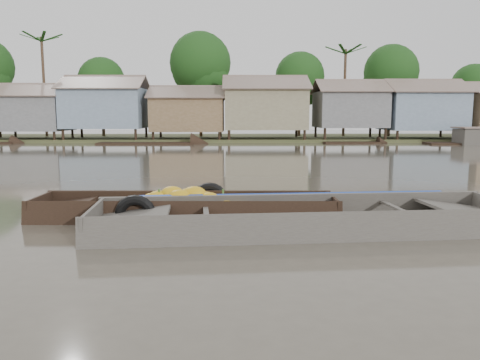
{
  "coord_description": "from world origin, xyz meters",
  "views": [
    {
      "loc": [
        -0.27,
        -9.33,
        2.19
      ],
      "look_at": [
        -0.09,
        0.63,
        0.8
      ],
      "focal_mm": 35.0,
      "sensor_mm": 36.0,
      "label": 1
    }
  ],
  "objects": [
    {
      "name": "ground",
      "position": [
        0.0,
        0.0,
        0.0
      ],
      "size": [
        120.0,
        120.0,
        0.0
      ],
      "primitive_type": "plane",
      "color": "#50493D",
      "rests_on": "ground"
    },
    {
      "name": "riverbank",
      "position": [
        3.03,
        31.86,
        3.07
      ],
      "size": [
        120.0,
        12.47,
        10.22
      ],
      "color": "#384723",
      "rests_on": "ground"
    },
    {
      "name": "banana_boat",
      "position": [
        -1.35,
        0.58,
        0.21
      ],
      "size": [
        6.48,
        1.75,
        0.92
      ],
      "rotation": [
        0.0,
        0.0,
        -0.02
      ],
      "color": "black",
      "rests_on": "ground"
    },
    {
      "name": "viewer_boat",
      "position": [
        1.16,
        -0.49,
        0.07
      ],
      "size": [
        8.27,
        2.72,
        0.65
      ],
      "rotation": [
        0.0,
        0.0,
        0.07
      ],
      "color": "#46413B",
      "rests_on": "ground"
    },
    {
      "name": "distant_boats",
      "position": [
        12.51,
        24.53,
        0.19
      ],
      "size": [
        48.43,
        14.62,
        1.38
      ],
      "color": "black",
      "rests_on": "ground"
    }
  ]
}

